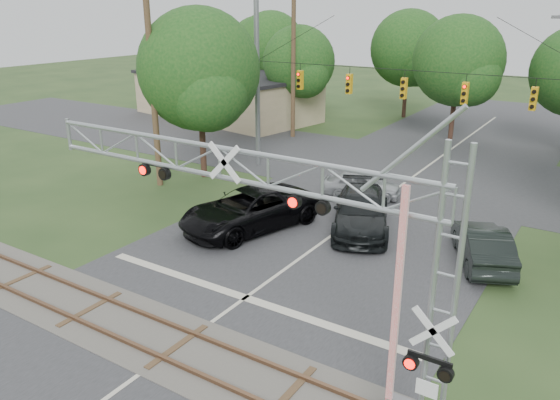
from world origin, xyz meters
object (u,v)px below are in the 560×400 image
Objects in this scene: crossing_gantry at (295,243)px; commercial_building at (226,95)px; car_dark at (361,211)px; traffic_signal_span at (421,88)px; sedan_silver at (362,185)px; pickup_black at (249,209)px.

crossing_gantry reaches higher than commercial_building.
car_dark is 0.33× the size of commercial_building.
sedan_silver is at bearing -132.29° from traffic_signal_span.
crossing_gantry is 0.61× the size of traffic_signal_span.
car_dark is at bearing -29.51° from commercial_building.
car_dark is (-0.20, -6.42, -4.86)m from traffic_signal_span.
traffic_signal_span is 5.89m from sedan_silver.
crossing_gantry is 39.70m from commercial_building.
car_dark is 28.63m from commercial_building.
pickup_black is at bearing 130.97° from crossing_gantry.
commercial_building is at bearing 152.05° from traffic_signal_span.
crossing_gantry is 17.46m from sedan_silver.
crossing_gantry is at bearing -39.54° from commercial_building.
pickup_black is (-8.02, 9.23, -3.74)m from crossing_gantry.
traffic_signal_span is at bearing -17.88° from commercial_building.
traffic_signal_span is at bearing 80.25° from pickup_black.
traffic_signal_span is 11.30m from pickup_black.
crossing_gantry is 12.79m from pickup_black.
commercial_building is at bearing 38.68° from sedan_silver.
commercial_building is (-22.05, 18.23, 1.13)m from car_dark.
pickup_black is 5.17m from car_dark.
crossing_gantry is at bearing -96.26° from car_dark.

